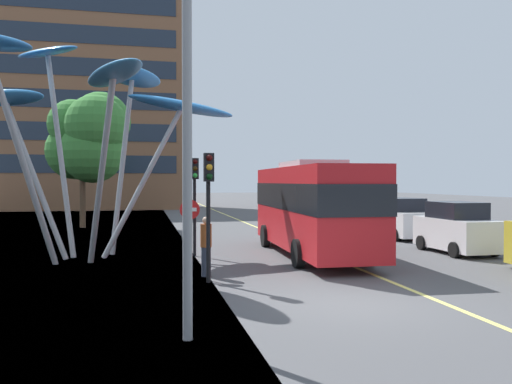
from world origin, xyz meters
name	(u,v)px	position (x,y,z in m)	size (l,w,h in m)	color
ground	(322,307)	(-0.68, 0.00, -0.05)	(120.00, 240.00, 0.10)	#4C4C4F
red_bus	(311,204)	(1.59, 7.69, 2.00)	(2.97, 9.85, 3.65)	red
leaf_sculpture	(86,92)	(-6.79, 8.37, 6.15)	(10.27, 9.04, 8.34)	#9EA0A5
traffic_light_kerb_near	(209,189)	(-2.96, 3.11, 2.66)	(0.28, 0.42, 3.67)	black
traffic_light_kerb_far	(195,185)	(-2.84, 8.42, 2.72)	(0.28, 0.42, 3.76)	black
car_parked_mid	(456,229)	(7.51, 7.16, 0.97)	(1.90, 3.83, 2.06)	silver
car_parked_far	(401,219)	(7.97, 12.67, 0.96)	(2.04, 4.03, 2.04)	silver
street_lamp	(201,43)	(-3.72, -2.05, 5.38)	(1.37, 0.44, 8.64)	gray
tree_pavement_near	(89,136)	(-8.09, 22.57, 5.74)	(5.33, 5.56, 8.61)	brown
pedestrian	(206,246)	(-2.91, 4.18, 0.91)	(0.34, 0.34, 1.81)	#2D3342
no_entry_sign	(190,225)	(-3.40, 4.16, 1.56)	(0.60, 0.12, 2.33)	gray
backdrop_building	(84,105)	(-11.01, 46.88, 11.04)	(20.21, 10.54, 22.06)	brown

